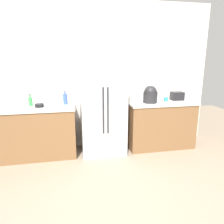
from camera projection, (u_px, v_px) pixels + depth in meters
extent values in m
plane|color=gray|center=(118.00, 202.00, 2.71)|extent=(9.68, 9.68, 0.00)
cube|color=silver|center=(96.00, 76.00, 4.24)|extent=(4.68, 0.10, 2.84)
cube|color=brown|center=(32.00, 133.00, 3.89)|extent=(1.53, 0.63, 0.89)
cube|color=beige|center=(30.00, 108.00, 3.77)|extent=(1.56, 0.66, 0.04)
cube|color=brown|center=(159.00, 125.00, 4.36)|extent=(1.31, 0.63, 0.89)
cube|color=beige|center=(161.00, 103.00, 4.24)|extent=(1.34, 0.66, 0.04)
cube|color=#B7BABF|center=(102.00, 106.00, 3.99)|extent=(0.81, 0.68, 1.80)
cylinder|color=#262628|center=(103.00, 111.00, 3.64)|extent=(0.02, 0.02, 0.81)
cylinder|color=#262628|center=(108.00, 110.00, 3.66)|extent=(0.02, 0.02, 0.81)
cube|color=black|center=(177.00, 96.00, 4.37)|extent=(0.25, 0.17, 0.17)
cylinder|color=#262628|center=(150.00, 97.00, 4.11)|extent=(0.27, 0.27, 0.21)
sphere|color=#262628|center=(150.00, 92.00, 4.08)|extent=(0.25, 0.25, 0.25)
cylinder|color=blue|center=(65.00, 99.00, 3.96)|extent=(0.08, 0.08, 0.20)
cylinder|color=blue|center=(65.00, 93.00, 3.93)|extent=(0.03, 0.03, 0.04)
cylinder|color=#333338|center=(65.00, 91.00, 3.92)|extent=(0.03, 0.03, 0.02)
cylinder|color=green|center=(30.00, 102.00, 3.84)|extent=(0.08, 0.08, 0.15)
cylinder|color=green|center=(30.00, 96.00, 3.82)|extent=(0.03, 0.03, 0.05)
cylinder|color=#333338|center=(30.00, 94.00, 3.81)|extent=(0.04, 0.04, 0.02)
cylinder|color=teal|center=(166.00, 99.00, 4.27)|extent=(0.09, 0.09, 0.08)
cylinder|color=white|center=(154.00, 98.00, 4.33)|extent=(0.09, 0.09, 0.09)
cylinder|color=orange|center=(146.00, 98.00, 4.35)|extent=(0.07, 0.07, 0.10)
cylinder|color=black|center=(39.00, 105.00, 3.76)|extent=(0.15, 0.15, 0.06)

